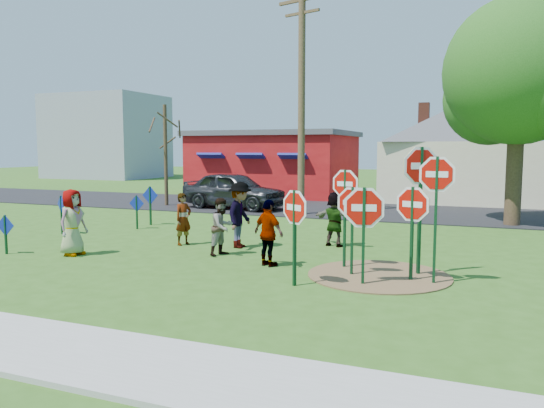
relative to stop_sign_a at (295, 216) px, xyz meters
The scene contains 27 objects.
ground 4.18m from the stop_sign_a, 140.30° to the left, with size 120.00×120.00×0.00m, color #2E5317.
road 14.39m from the stop_sign_a, 102.14° to the left, with size 120.00×7.50×0.04m, color black.
dirt_patch 2.57m from the stop_sign_a, 45.21° to the left, with size 3.20×3.20×0.03m, color brown.
red_building 22.20m from the stop_sign_a, 112.55° to the left, with size 9.40×7.69×3.90m.
cream_house 20.70m from the stop_sign_a, 83.08° to the left, with size 9.40×9.40×6.50m.
distant_building 44.99m from the stop_sign_a, 133.66° to the left, with size 10.00×8.00×8.00m, color #8C939E.
stop_sign_a is the anchor object (origin of this frame).
stop_sign_b 2.13m from the stop_sign_a, 74.65° to the left, with size 0.90×0.24×2.49m.
stop_sign_c 3.01m from the stop_sign_a, 24.48° to the left, with size 1.02×0.07×2.84m.
stop_sign_d 3.10m from the stop_sign_a, 40.32° to the left, with size 0.97×0.68×3.06m.
stop_sign_e 1.45m from the stop_sign_a, 24.80° to the left, with size 1.15×0.25×2.22m.
stop_sign_f 2.58m from the stop_sign_a, 30.80° to the left, with size 0.98×0.33×2.19m.
stop_sign_g 1.62m from the stop_sign_a, 56.33° to the left, with size 0.96×0.07×2.14m.
blue_diamond_a 8.44m from the stop_sign_a, behind, with size 0.58×0.06×1.08m.
blue_diamond_b 10.11m from the stop_sign_a, 160.03° to the left, with size 0.55×0.29×1.31m.
blue_diamond_c 9.49m from the stop_sign_a, 145.77° to the left, with size 0.60×0.06×1.22m.
blue_diamond_d 10.20m from the stop_sign_a, 141.41° to the left, with size 0.70×0.07×1.47m.
person_a 6.67m from the stop_sign_a, behind, with size 0.87×0.57×1.78m, color #424191.
person_b 5.69m from the stop_sign_a, 145.12° to the left, with size 0.57×0.37×1.55m, color #267A66.
person_c 3.74m from the stop_sign_a, 141.29° to the left, with size 0.75×0.59×1.55m, color brown.
person_d 4.55m from the stop_sign_a, 129.79° to the left, with size 1.24×0.71×1.91m, color #323136.
person_e 2.03m from the stop_sign_a, 128.45° to the left, with size 0.96×0.40×1.63m, color #4D2F55.
person_f 4.77m from the stop_sign_a, 94.90° to the left, with size 1.49×0.47×1.60m, color #224E2C.
suv 14.26m from the stop_sign_a, 121.02° to the left, with size 2.04×5.08×1.73m, color #2D2D32.
utility_pole 12.52m from the stop_sign_a, 108.04° to the left, with size 2.30×0.83×9.68m.
leafy_tree 12.77m from the stop_sign_a, 66.91° to the left, with size 5.87×5.35×8.34m.
bare_tree_west 16.61m from the stop_sign_a, 132.17° to the left, with size 1.80×1.80×5.01m.
Camera 1 is at (6.61, -12.76, 2.86)m, focal length 35.00 mm.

